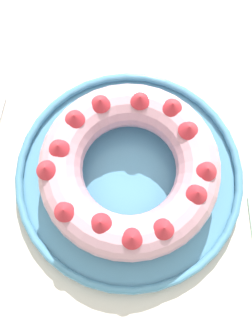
% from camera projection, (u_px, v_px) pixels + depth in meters
% --- Properties ---
extents(ground_plane, '(8.00, 8.00, 0.00)m').
position_uv_depth(ground_plane, '(126.00, 242.00, 1.30)').
color(ground_plane, brown).
extents(dining_table, '(1.29, 0.91, 0.73)m').
position_uv_depth(dining_table, '(126.00, 208.00, 0.69)').
color(dining_table, beige).
rests_on(dining_table, ground_plane).
extents(serving_dish, '(0.34, 0.34, 0.02)m').
position_uv_depth(serving_dish, '(126.00, 176.00, 0.60)').
color(serving_dish, '#518EB2').
rests_on(serving_dish, dining_table).
extents(bundt_cake, '(0.26, 0.26, 0.08)m').
position_uv_depth(bundt_cake, '(126.00, 168.00, 0.56)').
color(bundt_cake, '#E09EAD').
rests_on(bundt_cake, serving_dish).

